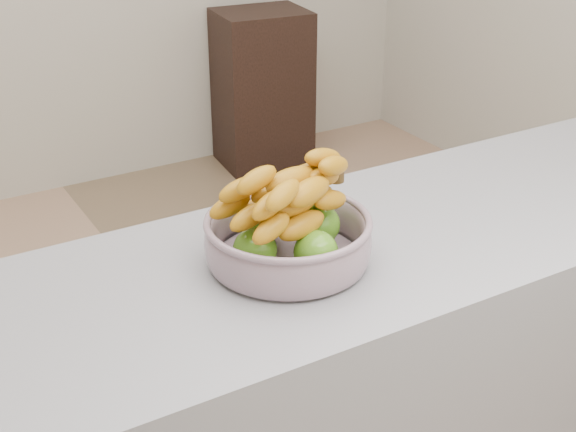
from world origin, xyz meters
name	(u,v)px	position (x,y,z in m)	size (l,w,h in m)	color
ground	(246,412)	(0.00, 0.00, 0.00)	(4.00, 4.00, 0.00)	#A37E64
counter	(361,408)	(0.00, -0.60, 0.45)	(2.00, 0.60, 0.90)	gray
cabinet	(262,89)	(1.05, 1.78, 0.41)	(0.45, 0.36, 0.81)	black
fruit_bowl	(288,233)	(-0.20, -0.60, 0.97)	(0.33, 0.33, 0.20)	#A4B7C5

